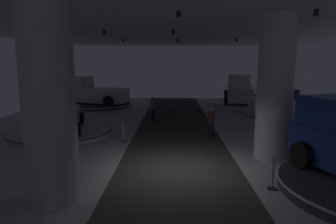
# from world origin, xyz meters

# --- Properties ---
(ground) EXTENTS (24.00, 44.00, 0.06)m
(ground) POSITION_xyz_m (0.00, 0.00, -0.02)
(ground) COLOR #B2B2B7
(ceiling_with_spotlights) EXTENTS (24.00, 44.00, 0.39)m
(ceiling_with_spotlights) POSITION_xyz_m (0.00, 0.00, 5.55)
(ceiling_with_spotlights) COLOR silver
(column_right) EXTENTS (1.35, 1.35, 5.50)m
(column_right) POSITION_xyz_m (3.70, 1.35, 2.75)
(column_right) COLOR silver
(column_right) RESTS_ON ground
(column_left) EXTENTS (1.36, 1.36, 5.50)m
(column_left) POSITION_xyz_m (-3.41, -2.48, 2.75)
(column_left) COLOR #ADADB2
(column_left) RESTS_ON ground
(display_platform_deep_right) EXTENTS (5.68, 5.68, 0.36)m
(display_platform_deep_right) POSITION_xyz_m (5.68, 16.19, 0.20)
(display_platform_deep_right) COLOR silver
(display_platform_deep_right) RESTS_ON ground
(pickup_truck_deep_right) EXTENTS (3.36, 5.58, 2.30)m
(pickup_truck_deep_right) POSITION_xyz_m (5.74, 16.51, 1.30)
(pickup_truck_deep_right) COLOR silver
(pickup_truck_deep_right) RESTS_ON display_platform_deep_right
(display_platform_far_right) EXTENTS (5.44, 5.44, 0.29)m
(display_platform_far_right) POSITION_xyz_m (7.26, 10.12, 0.16)
(display_platform_far_right) COLOR silver
(display_platform_far_right) RESTS_ON ground
(display_car_far_right) EXTENTS (4.28, 2.30, 1.71)m
(display_car_far_right) POSITION_xyz_m (7.23, 10.12, 1.06)
(display_car_far_right) COLOR silver
(display_car_far_right) RESTS_ON display_platform_far_right
(display_platform_deep_left) EXTENTS (6.06, 6.06, 0.24)m
(display_platform_deep_left) POSITION_xyz_m (-6.78, 15.65, 0.13)
(display_platform_deep_left) COLOR #333338
(display_platform_deep_left) RESTS_ON ground
(pickup_truck_deep_left) EXTENTS (5.69, 3.96, 2.30)m
(pickup_truck_deep_left) POSITION_xyz_m (-7.08, 15.76, 1.17)
(pickup_truck_deep_left) COLOR silver
(pickup_truck_deep_left) RESTS_ON display_platform_deep_left
(display_platform_mid_left) EXTENTS (5.23, 5.23, 0.23)m
(display_platform_mid_left) POSITION_xyz_m (-6.05, 5.10, 0.13)
(display_platform_mid_left) COLOR #B7B7BC
(display_platform_mid_left) RESTS_ON ground
(display_car_mid_left) EXTENTS (2.96, 4.50, 1.71)m
(display_car_mid_left) POSITION_xyz_m (-6.04, 5.07, 0.99)
(display_car_mid_left) COLOR silver
(display_car_mid_left) RESTS_ON display_platform_mid_left
(visitor_walking_near) EXTENTS (0.32, 0.32, 1.59)m
(visitor_walking_near) POSITION_xyz_m (1.69, 4.28, 0.91)
(visitor_walking_near) COLOR black
(visitor_walking_near) RESTS_ON ground
(visitor_walking_far) EXTENTS (0.32, 0.32, 1.59)m
(visitor_walking_far) POSITION_xyz_m (-1.45, 8.85, 0.91)
(visitor_walking_far) COLOR black
(visitor_walking_far) RESTS_ON ground
(stanchion_a) EXTENTS (0.28, 0.28, 1.01)m
(stanchion_a) POSITION_xyz_m (-2.55, 3.81, 0.37)
(stanchion_a) COLOR #333338
(stanchion_a) RESTS_ON ground
(stanchion_b) EXTENTS (0.28, 0.28, 1.01)m
(stanchion_b) POSITION_xyz_m (2.75, -1.66, 0.37)
(stanchion_b) COLOR #333338
(stanchion_b) RESTS_ON ground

